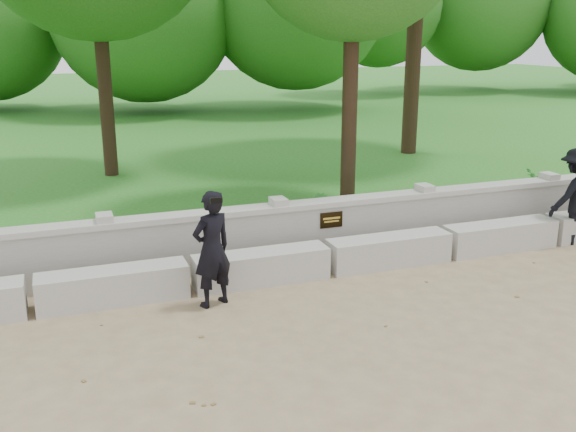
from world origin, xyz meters
TOP-DOWN VIEW (x-y plane):
  - ground at (0.00, 0.00)m, footprint 80.00×80.00m
  - lawn at (0.00, 14.00)m, footprint 40.00×22.00m
  - concrete_bench at (0.00, 1.90)m, footprint 11.90×0.45m
  - parapet_wall at (0.00, 2.60)m, footprint 12.50×0.35m
  - man_main at (-1.81, 1.39)m, footprint 0.65×0.61m
  - visitor_mid at (4.35, 1.80)m, footprint 1.09×0.70m
  - shrub_b at (0.50, 3.30)m, footprint 0.39×0.39m
  - shrub_c at (5.29, 3.80)m, footprint 0.62×0.62m

SIDE VIEW (x-z plane):
  - ground at x=0.00m, z-range 0.00..0.00m
  - lawn at x=0.00m, z-range 0.00..0.25m
  - concrete_bench at x=0.00m, z-range 0.00..0.45m
  - parapet_wall at x=0.00m, z-range 0.01..0.91m
  - shrub_c at x=5.29m, z-range 0.25..0.77m
  - shrub_b at x=0.50m, z-range 0.25..0.81m
  - man_main at x=-1.81m, z-range 0.00..1.51m
  - visitor_mid at x=4.35m, z-range 0.00..1.60m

